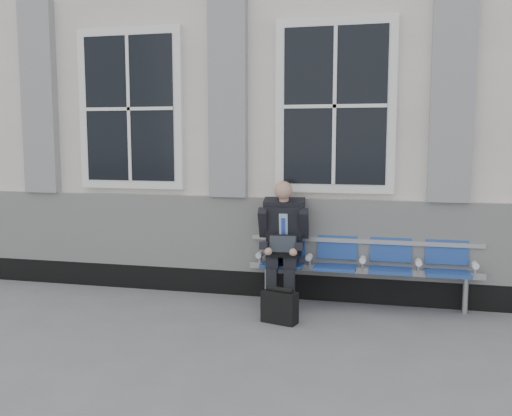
# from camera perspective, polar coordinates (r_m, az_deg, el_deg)

# --- Properties ---
(ground) EXTENTS (70.00, 70.00, 0.00)m
(ground) POSITION_cam_1_polar(r_m,az_deg,el_deg) (5.51, 2.25, -13.11)
(ground) COLOR slate
(ground) RESTS_ON ground
(station_building) EXTENTS (14.40, 4.40, 4.49)m
(station_building) POSITION_cam_1_polar(r_m,az_deg,el_deg) (8.62, 6.78, 9.12)
(station_building) COLOR silver
(station_building) RESTS_ON ground
(bench) EXTENTS (2.60, 0.47, 0.91)m
(bench) POSITION_cam_1_polar(r_m,az_deg,el_deg) (6.54, 10.66, -4.96)
(bench) COLOR #9EA0A3
(bench) RESTS_ON ground
(businessman) EXTENTS (0.59, 0.79, 1.42)m
(businessman) POSITION_cam_1_polar(r_m,az_deg,el_deg) (6.48, 2.74, -3.04)
(businessman) COLOR black
(businessman) RESTS_ON ground
(briefcase) EXTENTS (0.40, 0.25, 0.38)m
(briefcase) POSITION_cam_1_polar(r_m,az_deg,el_deg) (5.95, 2.38, -9.80)
(briefcase) COLOR black
(briefcase) RESTS_ON ground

